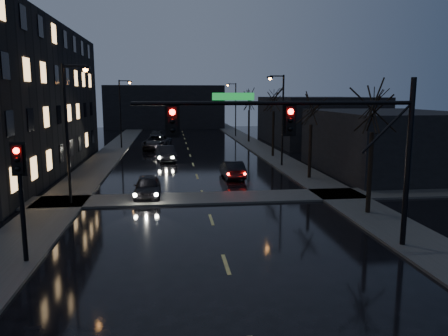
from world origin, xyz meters
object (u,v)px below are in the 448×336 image
object	(u,v)px
oncoming_car_c	(157,142)
oncoming_car_d	(156,136)
oncoming_car_a	(148,187)
oncoming_car_b	(166,153)
lead_car	(232,169)

from	to	relation	value
oncoming_car_c	oncoming_car_d	size ratio (longest dim) A/B	1.31
oncoming_car_c	oncoming_car_a	bearing A→B (deg)	-81.72
oncoming_car_c	oncoming_car_b	bearing A→B (deg)	-75.23
oncoming_car_c	lead_car	xyz separation A→B (m)	(6.28, -18.99, -0.16)
oncoming_car_a	lead_car	distance (m)	8.37
oncoming_car_b	lead_car	distance (m)	10.63
oncoming_car_a	oncoming_car_d	bearing A→B (deg)	90.66
oncoming_car_a	lead_car	world-z (taller)	oncoming_car_a
oncoming_car_b	oncoming_car_c	bearing A→B (deg)	89.50
oncoming_car_b	lead_car	world-z (taller)	oncoming_car_b
oncoming_car_c	oncoming_car_d	xyz separation A→B (m)	(-0.37, 9.19, -0.17)
oncoming_car_b	oncoming_car_d	bearing A→B (deg)	87.32
oncoming_car_b	oncoming_car_c	size ratio (longest dim) A/B	0.75
oncoming_car_a	oncoming_car_c	xyz separation A→B (m)	(-0.14, 24.69, 0.15)
oncoming_car_c	lead_car	distance (m)	20.00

